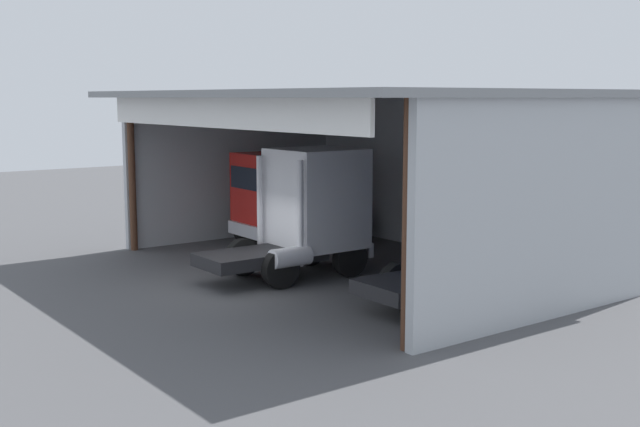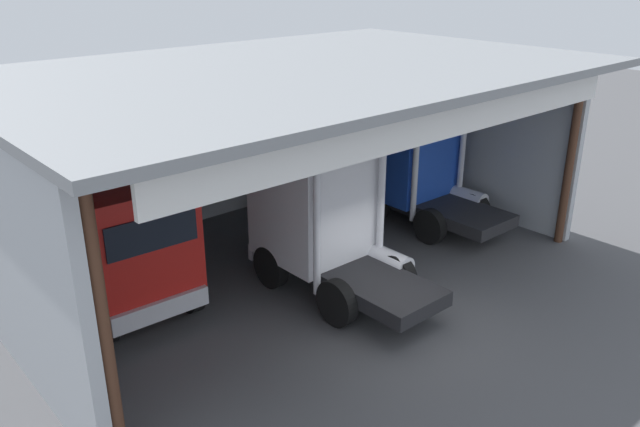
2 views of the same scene
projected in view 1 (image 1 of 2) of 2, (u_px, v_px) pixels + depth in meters
ground_plane at (232, 288)px, 22.16m from camera, size 80.00×80.00×0.00m
workshop_shed at (373, 145)px, 24.65m from camera, size 14.92×9.92×5.46m
truck_red_center_right_bay at (281, 198)px, 28.23m from camera, size 2.61×5.01×3.34m
truck_white_yard_outside at (309, 210)px, 23.68m from camera, size 2.50×5.14×3.76m
truck_blue_right_bay at (473, 229)px, 20.40m from camera, size 2.60×4.81×3.76m
oil_drum at (464, 254)px, 24.84m from camera, size 0.58×0.58×0.87m
tool_cart at (489, 253)px, 24.62m from camera, size 0.90×0.60×1.00m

